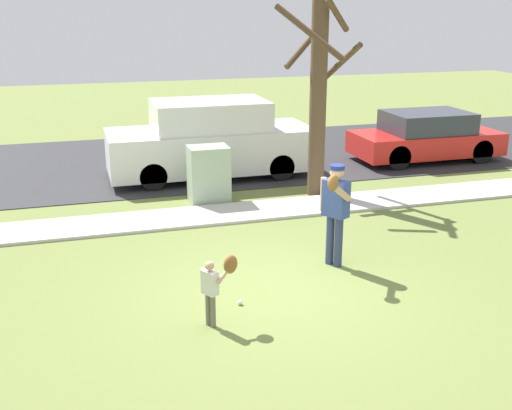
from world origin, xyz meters
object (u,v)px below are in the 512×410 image
object	(u,v)px
person_child	(217,281)
baseball	(240,302)
utility_cabinet	(209,174)
person_adult	(335,204)
parked_van_white	(210,141)
street_tree_near	(319,89)
parked_hatchback_red	(426,137)

from	to	relation	value
person_child	baseball	xyz separation A→B (m)	(0.44, 0.47, -0.61)
utility_cabinet	person_adult	bearing A→B (deg)	-73.49
baseball	parked_van_white	distance (m)	7.17
person_adult	street_tree_near	world-z (taller)	street_tree_near
person_adult	parked_hatchback_red	size ratio (longest dim) A/B	0.43
parked_van_white	baseball	bearing A→B (deg)	-99.13
street_tree_near	baseball	bearing A→B (deg)	-122.36
utility_cabinet	parked_hatchback_red	bearing A→B (deg)	17.47
person_adult	utility_cabinet	distance (m)	4.24
baseball	utility_cabinet	size ratio (longest dim) A/B	0.06
street_tree_near	parked_hatchback_red	bearing A→B (deg)	28.19
street_tree_near	parked_van_white	size ratio (longest dim) A/B	0.88
parked_hatchback_red	utility_cabinet	bearing A→B (deg)	-162.53
utility_cabinet	parked_van_white	bearing A→B (deg)	76.45
person_adult	baseball	size ratio (longest dim) A/B	22.98
parked_van_white	person_adult	bearing A→B (deg)	-83.40
person_adult	parked_hatchback_red	xyz separation A→B (m)	(5.32, 6.09, -0.40)
baseball	parked_hatchback_red	bearing A→B (deg)	44.51
person_child	parked_hatchback_red	distance (m)	10.68
person_child	baseball	distance (m)	0.89
person_adult	street_tree_near	distance (m)	4.30
person_child	parked_van_white	xyz separation A→B (m)	(1.57, 7.50, 0.26)
utility_cabinet	street_tree_near	distance (m)	3.00
person_adult	baseball	distance (m)	2.30
utility_cabinet	parked_hatchback_red	xyz separation A→B (m)	(6.52, 2.05, 0.05)
person_adult	utility_cabinet	bearing A→B (deg)	-104.72
parked_van_white	parked_hatchback_red	world-z (taller)	parked_van_white
person_adult	person_child	world-z (taller)	person_adult
person_child	utility_cabinet	xyz separation A→B (m)	(1.08, 5.45, -0.03)
utility_cabinet	street_tree_near	size ratio (longest dim) A/B	0.28
parked_van_white	parked_hatchback_red	bearing A→B (deg)	0.03
street_tree_near	utility_cabinet	bearing A→B (deg)	176.74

